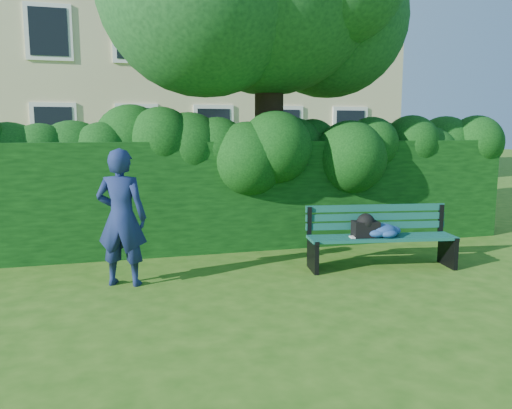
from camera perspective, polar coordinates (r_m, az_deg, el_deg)
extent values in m
plane|color=#295914|center=(6.59, 1.42, -8.93)|extent=(80.00, 80.00, 0.00)
cube|color=#CAB787|center=(20.51, -10.73, 19.58)|extent=(16.00, 8.00, 12.00)
cube|color=white|center=(16.10, -22.05, 7.90)|extent=(1.30, 0.08, 1.60)
cube|color=black|center=(16.06, -22.07, 7.90)|extent=(1.05, 0.04, 1.35)
cube|color=white|center=(16.01, -13.41, 8.28)|extent=(1.30, 0.08, 1.60)
cube|color=black|center=(15.97, -13.40, 8.28)|extent=(1.05, 0.04, 1.35)
cube|color=white|center=(16.29, -4.85, 8.47)|extent=(1.30, 0.08, 1.60)
cube|color=black|center=(16.25, -4.82, 8.47)|extent=(1.05, 0.04, 1.35)
cube|color=white|center=(16.90, 3.26, 8.48)|extent=(1.30, 0.08, 1.60)
cube|color=black|center=(16.86, 3.30, 8.48)|extent=(1.05, 0.04, 1.35)
cube|color=white|center=(17.82, 10.66, 8.35)|extent=(1.30, 0.08, 1.60)
cube|color=black|center=(17.78, 10.72, 8.35)|extent=(1.05, 0.04, 1.35)
cube|color=white|center=(16.34, -22.62, 17.75)|extent=(1.30, 0.08, 1.60)
cube|color=black|center=(16.31, -22.63, 17.77)|extent=(1.05, 0.04, 1.35)
cube|color=white|center=(16.26, -13.76, 18.19)|extent=(1.30, 0.08, 1.60)
cube|color=black|center=(16.22, -13.75, 18.21)|extent=(1.05, 0.04, 1.35)
cube|color=white|center=(16.53, -4.98, 18.22)|extent=(1.30, 0.08, 1.60)
cube|color=black|center=(16.49, -4.95, 18.24)|extent=(1.05, 0.04, 1.35)
cube|color=white|center=(17.14, 3.34, 17.88)|extent=(1.30, 0.08, 1.60)
cube|color=black|center=(17.10, 3.38, 17.91)|extent=(1.05, 0.04, 1.35)
cube|color=white|center=(18.05, 10.91, 17.27)|extent=(1.30, 0.08, 1.60)
cube|color=black|center=(18.01, 10.97, 17.29)|extent=(1.05, 0.04, 1.35)
cube|color=black|center=(8.49, -2.90, 1.18)|extent=(10.00, 1.00, 1.80)
cylinder|color=black|center=(9.10, 1.50, 9.95)|extent=(0.51, 0.51, 4.42)
sphere|color=#153F1B|center=(10.14, 8.34, 20.29)|extent=(2.95, 2.95, 2.95)
cube|color=#0E483B|center=(7.22, 14.71, -3.99)|extent=(2.11, 0.42, 0.04)
cube|color=#0E483B|center=(7.33, 14.37, -3.80)|extent=(2.11, 0.42, 0.04)
cube|color=#0E483B|center=(7.44, 14.04, -3.61)|extent=(2.11, 0.42, 0.04)
cube|color=#0E483B|center=(7.55, 13.72, -3.42)|extent=(2.11, 0.42, 0.04)
cube|color=#0E483B|center=(7.60, 13.54, -2.34)|extent=(2.10, 0.36, 0.10)
cube|color=#0E483B|center=(7.58, 13.55, -1.36)|extent=(2.10, 0.36, 0.10)
cube|color=#0E483B|center=(7.57, 13.55, -0.38)|extent=(2.10, 0.36, 0.10)
cube|color=black|center=(7.14, 6.51, -5.80)|extent=(0.14, 0.50, 0.44)
cube|color=black|center=(7.30, 6.10, -2.03)|extent=(0.07, 0.07, 0.45)
cube|color=black|center=(7.04, 6.64, -4.16)|extent=(0.12, 0.42, 0.05)
cube|color=black|center=(7.85, 21.06, -5.02)|extent=(0.14, 0.50, 0.44)
cube|color=black|center=(7.99, 20.36, -1.60)|extent=(0.07, 0.07, 0.45)
cube|color=black|center=(7.76, 21.32, -3.52)|extent=(0.12, 0.42, 0.05)
cube|color=white|center=(7.20, 11.41, -3.67)|extent=(0.20, 0.16, 0.02)
cube|color=black|center=(7.27, 12.40, -2.75)|extent=(0.39, 0.29, 0.23)
imported|color=navy|center=(6.54, -15.12, -1.46)|extent=(0.75, 0.61, 1.76)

